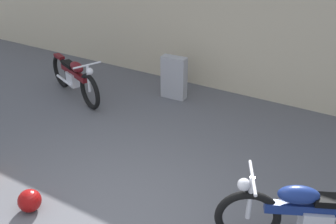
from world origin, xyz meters
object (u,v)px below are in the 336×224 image
at_px(stone_marker, 174,78).
at_px(motorcycle_blue, 310,215).
at_px(motorcycle_maroon, 75,77).
at_px(helmet, 30,201).

distance_m(stone_marker, motorcycle_blue, 4.17).
height_order(stone_marker, motorcycle_maroon, motorcycle_maroon).
bearing_deg(motorcycle_blue, stone_marker, -64.64).
xyz_separation_m(helmet, motorcycle_blue, (3.14, 1.17, 0.31)).
distance_m(stone_marker, motorcycle_maroon, 1.98).
bearing_deg(stone_marker, motorcycle_maroon, -149.75).
xyz_separation_m(stone_marker, helmet, (0.09, -3.81, -0.28)).
bearing_deg(motorcycle_maroon, motorcycle_blue, 3.32).
bearing_deg(helmet, motorcycle_blue, 20.40).
height_order(helmet, motorcycle_maroon, motorcycle_maroon).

